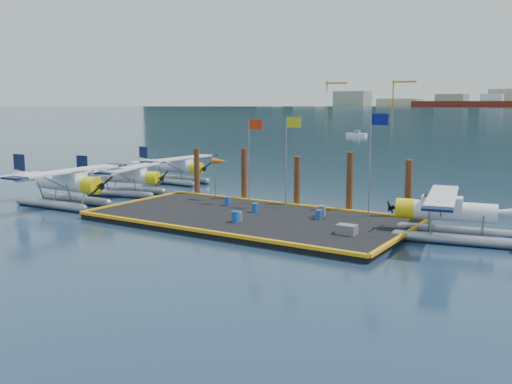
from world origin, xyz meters
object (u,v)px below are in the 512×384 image
flagpole_blue (373,149)px  piling_4 (408,191)px  drum_2 (319,215)px  flagpole_yellow (289,148)px  seaplane_c (178,168)px  piling_1 (244,176)px  drum_4 (322,211)px  piling_0 (197,173)px  drum_1 (235,217)px  crate (347,229)px  seaplane_b (129,179)px  drum_5 (255,208)px  seaplane_a (66,185)px  seaplane_d (449,214)px  piling_2 (297,183)px  piling_3 (350,184)px  drum_0 (227,201)px  drum_3 (239,217)px  flagpole_red (252,148)px  windsock (220,162)px

flagpole_blue → piling_4: (1.80, 1.60, -2.69)m
drum_2 → flagpole_yellow: bearing=145.8°
seaplane_c → piling_1: piling_1 is taller
drum_4 → piling_0: 12.79m
flagpole_yellow → flagpole_blue: (5.99, -0.00, 0.17)m
drum_1 → flagpole_blue: 9.52m
crate → flagpole_blue: flagpole_blue is taller
seaplane_b → piling_4: 22.71m
seaplane_c → drum_5: size_ratio=14.89×
seaplane_a → drum_5: size_ratio=16.53×
seaplane_b → piling_0: size_ratio=2.23×
drum_1 → drum_2: (3.86, 3.51, -0.05)m
drum_4 → flagpole_blue: bearing=25.1°
drum_2 → crate: drum_2 is taller
seaplane_d → piling_0: (-20.39, 3.42, 0.54)m
drum_2 → piling_2: 5.54m
drum_1 → piling_3: bearing=60.8°
drum_0 → drum_1: bearing=-49.8°
drum_3 → flagpole_blue: size_ratio=0.09×
piling_2 → drum_0: bearing=-140.8°
piling_0 → piling_4: (17.00, 0.00, 0.00)m
piling_1 → piling_3: 8.50m
flagpole_blue → drum_3: bearing=-138.9°
seaplane_c → flagpole_red: (12.99, -7.37, 2.97)m
seaplane_d → windsock: size_ratio=3.03×
seaplane_b → drum_5: (13.76, -2.37, -0.67)m
flagpole_yellow → flagpole_blue: flagpole_blue is taller
seaplane_a → seaplane_b: bearing=176.2°
windsock → drum_1: bearing=-47.7°
windsock → flagpole_yellow: bearing=0.0°
drum_4 → piling_1: size_ratio=0.16×
piling_2 → piling_4: (8.00, 0.00, 0.10)m
drum_2 → drum_5: 4.55m
drum_0 → seaplane_b: bearing=173.1°
drum_2 → flagpole_yellow: size_ratio=0.10×
piling_0 → piling_1: piling_1 is taller
seaplane_c → windsock: windsock is taller
seaplane_a → seaplane_d: size_ratio=1.08×
drum_5 → windsock: 5.90m
seaplane_c → drum_0: (11.94, -8.91, -0.71)m
seaplane_c → drum_2: (19.45, -9.74, -0.73)m
piling_1 → flagpole_red: bearing=-43.2°
drum_4 → flagpole_blue: (2.80, 1.31, 3.95)m
seaplane_a → drum_1: 14.66m
drum_1 → piling_2: bearing=88.6°
seaplane_a → drum_2: size_ratio=17.27×
drum_3 → drum_4: (3.54, 4.23, 0.05)m
seaplane_d → flagpole_blue: flagpole_blue is taller
seaplane_c → piling_3: (19.78, -5.77, 0.73)m
seaplane_c → drum_5: (14.91, -9.96, -0.71)m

